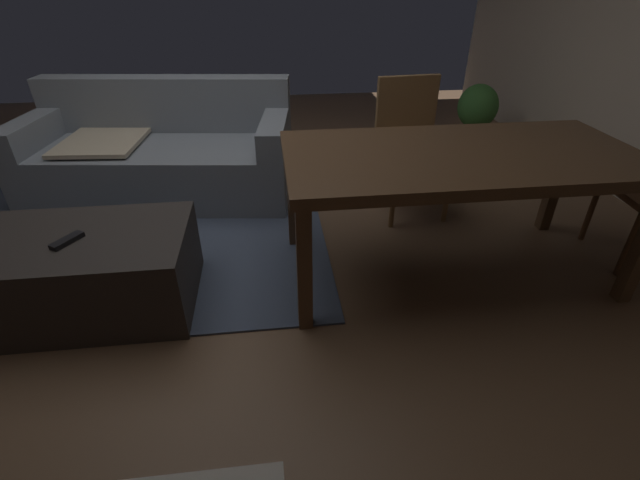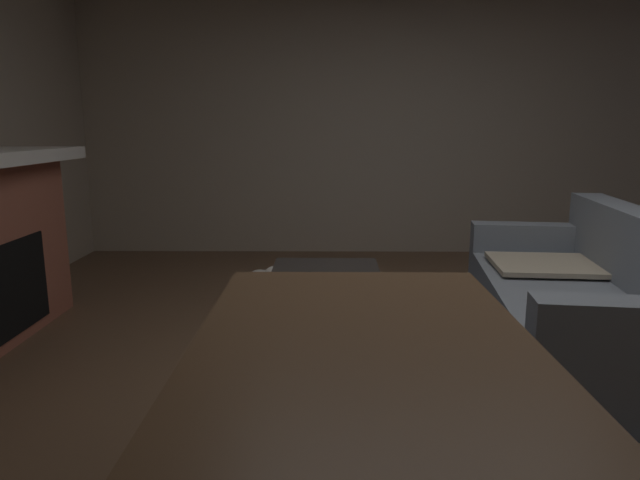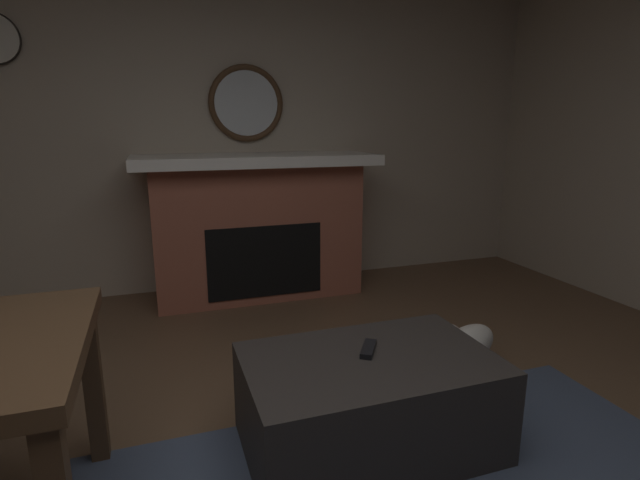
{
  "view_description": "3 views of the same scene",
  "coord_description": "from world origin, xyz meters",
  "px_view_note": "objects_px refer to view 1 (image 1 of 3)",
  "views": [
    {
      "loc": [
        0.44,
        -2.61,
        1.54
      ],
      "look_at": [
        0.63,
        -1.1,
        0.6
      ],
      "focal_mm": 24.59,
      "sensor_mm": 36.0,
      "label": 1
    },
    {
      "loc": [
        2.6,
        -0.65,
        1.29
      ],
      "look_at": [
        0.42,
        -0.67,
        0.85
      ],
      "focal_mm": 31.43,
      "sensor_mm": 36.0,
      "label": 2
    },
    {
      "loc": [
        0.28,
        1.06,
        1.38
      ],
      "look_at": [
        -0.26,
        -0.52,
        0.98
      ],
      "focal_mm": 27.31,
      "sensor_mm": 36.0,
      "label": 3
    }
  ],
  "objects_px": {
    "couch": "(162,155)",
    "ottoman_coffee_table": "(87,272)",
    "dining_chair_north": "(409,139)",
    "tv_remote": "(67,240)",
    "dining_table": "(461,165)",
    "potted_plant": "(477,109)"
  },
  "relations": [
    {
      "from": "couch",
      "to": "ottoman_coffee_table",
      "type": "relative_size",
      "value": 1.96
    },
    {
      "from": "ottoman_coffee_table",
      "to": "dining_chair_north",
      "type": "distance_m",
      "value": 2.2
    },
    {
      "from": "ottoman_coffee_table",
      "to": "tv_remote",
      "type": "relative_size",
      "value": 6.59
    },
    {
      "from": "tv_remote",
      "to": "dining_table",
      "type": "distance_m",
      "value": 2.0
    },
    {
      "from": "dining_chair_north",
      "to": "couch",
      "type": "bearing_deg",
      "value": 165.09
    },
    {
      "from": "tv_remote",
      "to": "dining_chair_north",
      "type": "distance_m",
      "value": 2.21
    },
    {
      "from": "ottoman_coffee_table",
      "to": "tv_remote",
      "type": "distance_m",
      "value": 0.23
    },
    {
      "from": "couch",
      "to": "tv_remote",
      "type": "relative_size",
      "value": 12.9
    },
    {
      "from": "couch",
      "to": "tv_remote",
      "type": "height_order",
      "value": "couch"
    },
    {
      "from": "tv_remote",
      "to": "dining_table",
      "type": "height_order",
      "value": "dining_table"
    },
    {
      "from": "tv_remote",
      "to": "ottoman_coffee_table",
      "type": "bearing_deg",
      "value": 105.18
    },
    {
      "from": "ottoman_coffee_table",
      "to": "dining_chair_north",
      "type": "height_order",
      "value": "dining_chair_north"
    },
    {
      "from": "couch",
      "to": "potted_plant",
      "type": "height_order",
      "value": "couch"
    },
    {
      "from": "dining_chair_north",
      "to": "potted_plant",
      "type": "bearing_deg",
      "value": 49.62
    },
    {
      "from": "tv_remote",
      "to": "dining_chair_north",
      "type": "height_order",
      "value": "dining_chair_north"
    },
    {
      "from": "dining_table",
      "to": "ottoman_coffee_table",
      "type": "bearing_deg",
      "value": -177.08
    },
    {
      "from": "tv_remote",
      "to": "dining_table",
      "type": "relative_size",
      "value": 0.09
    },
    {
      "from": "dining_table",
      "to": "dining_chair_north",
      "type": "bearing_deg",
      "value": 90.56
    },
    {
      "from": "tv_remote",
      "to": "potted_plant",
      "type": "bearing_deg",
      "value": 69.71
    },
    {
      "from": "couch",
      "to": "dining_chair_north",
      "type": "height_order",
      "value": "dining_chair_north"
    },
    {
      "from": "dining_table",
      "to": "dining_chair_north",
      "type": "distance_m",
      "value": 0.86
    },
    {
      "from": "dining_table",
      "to": "potted_plant",
      "type": "distance_m",
      "value": 2.45
    }
  ]
}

